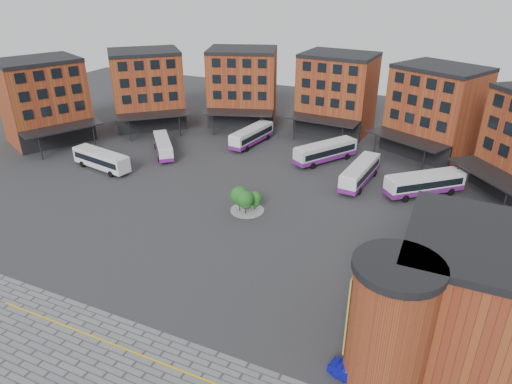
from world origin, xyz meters
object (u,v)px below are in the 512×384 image
at_px(bus_a, 101,159).
at_px(bus_f, 424,183).
at_px(bus_e, 360,173).
at_px(tree_island, 245,199).
at_px(bus_d, 325,152).
at_px(blue_car, 352,375).
at_px(bus_b, 163,146).
at_px(bus_c, 252,135).

relative_size(bus_a, bus_f, 1.06).
bearing_deg(bus_e, tree_island, -121.72).
xyz_separation_m(bus_d, blue_car, (14.64, -41.83, -1.13)).
xyz_separation_m(bus_d, bus_e, (7.01, -6.03, -0.04)).
bearing_deg(bus_b, blue_car, -80.42).
relative_size(bus_c, bus_e, 0.98).
xyz_separation_m(bus_a, blue_car, (45.55, -24.26, -1.18)).
xyz_separation_m(bus_c, bus_e, (21.34, -8.44, 0.03)).
height_order(tree_island, bus_a, tree_island).
bearing_deg(bus_e, bus_c, 164.17).
bearing_deg(bus_d, bus_f, 11.82).
relative_size(bus_b, bus_d, 0.82).
bearing_deg(blue_car, bus_c, 49.62).
bearing_deg(bus_f, bus_c, -146.63).
height_order(bus_e, bus_f, bus_f).
height_order(tree_island, bus_e, tree_island).
bearing_deg(bus_b, bus_f, -37.74).
bearing_deg(bus_e, blue_car, -72.21).
distance_m(tree_island, blue_car, 28.32).
height_order(bus_a, bus_b, bus_a).
relative_size(bus_d, bus_f, 1.07).
relative_size(bus_c, blue_car, 3.02).
distance_m(bus_c, bus_d, 14.53).
xyz_separation_m(tree_island, bus_e, (11.41, 14.89, -0.21)).
distance_m(bus_a, bus_b, 10.61).
bearing_deg(bus_b, bus_d, -23.02).
relative_size(bus_b, bus_c, 0.81).
distance_m(bus_a, bus_f, 48.28).
bearing_deg(bus_d, tree_island, -69.29).
bearing_deg(tree_island, bus_a, 172.80).
distance_m(bus_a, bus_c, 25.97).
relative_size(bus_f, blue_car, 2.79).
height_order(tree_island, bus_c, tree_island).
relative_size(bus_b, blue_car, 2.45).
bearing_deg(bus_f, bus_e, -131.22).
height_order(bus_a, bus_e, bus_e).
height_order(tree_island, blue_car, tree_island).
bearing_deg(blue_car, tree_island, 58.73).
bearing_deg(bus_c, tree_island, -59.04).
relative_size(bus_a, bus_d, 1.00).
height_order(bus_e, blue_car, bus_e).
bearing_deg(bus_a, blue_car, -107.87).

